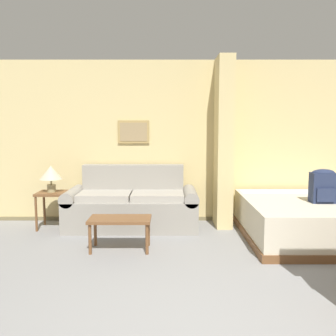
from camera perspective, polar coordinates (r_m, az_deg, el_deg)
wall_back at (r=6.15m, az=3.55°, el=3.97°), size 6.59×0.16×2.60m
wall_partition_pillar at (r=5.85m, az=8.28°, el=3.83°), size 0.24×0.58×2.60m
couch at (r=5.81m, az=-5.69°, el=-5.71°), size 2.01×0.84×0.94m
coffee_table at (r=4.79m, az=-7.50°, el=-8.18°), size 0.78×0.42×0.41m
side_table at (r=5.98m, az=-17.46°, el=-4.46°), size 0.43×0.43×0.56m
table_lamp at (r=5.92m, az=-17.59°, el=-0.83°), size 0.34×0.34×0.40m
bed at (r=5.60m, az=20.66°, el=-7.29°), size 1.81×1.91×0.54m
backpack at (r=5.42m, az=22.36°, el=-2.46°), size 0.32×0.22×0.45m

